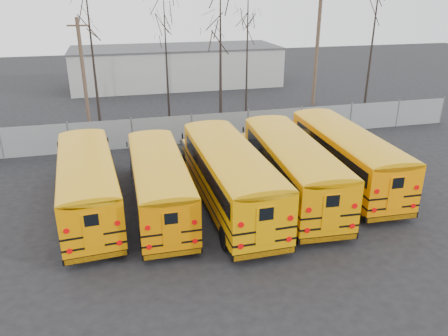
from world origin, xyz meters
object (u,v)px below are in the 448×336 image
object	(u,v)px
bus_c	(229,171)
bus_d	(291,163)
utility_pole_left	(84,77)
bus_e	(344,152)
utility_pole_right	(317,46)
bus_a	(87,179)
bus_b	(159,178)

from	to	relation	value
bus_c	bus_d	xyz separation A→B (m)	(3.27, 0.34, -0.02)
bus_d	utility_pole_left	size ratio (longest dim) A/B	1.39
bus_d	bus_e	xyz separation A→B (m)	(3.41, 0.87, -0.02)
bus_c	utility_pole_left	distance (m)	15.25
bus_e	utility_pole_left	xyz separation A→B (m)	(-13.51, 12.23, 2.37)
utility_pole_left	utility_pole_right	size ratio (longest dim) A/B	0.80
utility_pole_right	bus_e	bearing A→B (deg)	-112.44
bus_d	utility_pole_left	distance (m)	16.71
bus_d	bus_e	world-z (taller)	bus_d
bus_a	bus_c	xyz separation A→B (m)	(6.49, -1.04, 0.13)
utility_pole_right	bus_d	bearing A→B (deg)	-120.90
bus_c	utility_pole_right	distance (m)	22.05
bus_c	bus_e	size ratio (longest dim) A/B	1.02
bus_e	bus_c	bearing A→B (deg)	-167.62
bus_a	bus_b	xyz separation A→B (m)	(3.22, -0.61, -0.05)
bus_e	utility_pole_right	size ratio (longest dim) A/B	1.10
bus_b	utility_pole_left	world-z (taller)	utility_pole_left
bus_e	utility_pole_right	xyz separation A→B (m)	(6.03, 16.50, 3.40)
bus_a	bus_e	xyz separation A→B (m)	(13.17, 0.17, 0.09)
bus_b	bus_d	xyz separation A→B (m)	(6.55, -0.09, 0.16)
bus_a	bus_e	distance (m)	13.18
bus_d	utility_pole_right	xyz separation A→B (m)	(9.44, 17.37, 3.38)
bus_a	bus_d	size ratio (longest dim) A/B	0.94
bus_c	bus_b	bearing A→B (deg)	171.66
bus_a	bus_c	distance (m)	6.57
bus_a	bus_b	size ratio (longest dim) A/B	1.04
utility_pole_left	utility_pole_right	world-z (taller)	utility_pole_right
bus_d	bus_b	bearing A→B (deg)	-177.25
bus_e	utility_pole_left	bearing A→B (deg)	139.99
bus_a	bus_c	size ratio (longest dim) A/B	0.94
bus_b	utility_pole_left	size ratio (longest dim) A/B	1.25
bus_b	bus_a	bearing A→B (deg)	169.70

